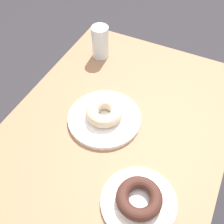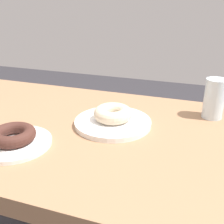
{
  "view_description": "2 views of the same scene",
  "coord_description": "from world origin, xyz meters",
  "px_view_note": "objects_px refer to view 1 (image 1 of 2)",
  "views": [
    {
      "loc": [
        -0.38,
        -0.22,
        1.44
      ],
      "look_at": [
        0.14,
        0.03,
        0.75
      ],
      "focal_mm": 44.61,
      "sensor_mm": 36.0,
      "label": 1
    },
    {
      "loc": [
        0.37,
        -0.69,
        1.1
      ],
      "look_at": [
        0.11,
        0.05,
        0.77
      ],
      "focal_mm": 44.86,
      "sensor_mm": 36.0,
      "label": 2
    }
  ],
  "objects_px": {
    "plate_sugar_ring": "(104,118)",
    "plate_chocolate_ring": "(138,202)",
    "water_glass": "(100,42)",
    "donut_chocolate_ring": "(139,198)",
    "donut_sugar_ring": "(104,112)"
  },
  "relations": [
    {
      "from": "plate_sugar_ring",
      "to": "water_glass",
      "type": "bearing_deg",
      "value": 29.39
    },
    {
      "from": "donut_sugar_ring",
      "to": "plate_chocolate_ring",
      "type": "distance_m",
      "value": 0.29
    },
    {
      "from": "plate_chocolate_ring",
      "to": "donut_chocolate_ring",
      "type": "relative_size",
      "value": 1.65
    },
    {
      "from": "donut_chocolate_ring",
      "to": "plate_chocolate_ring",
      "type": "bearing_deg",
      "value": 0.0
    },
    {
      "from": "donut_sugar_ring",
      "to": "water_glass",
      "type": "relative_size",
      "value": 0.91
    },
    {
      "from": "water_glass",
      "to": "plate_chocolate_ring",
      "type": "bearing_deg",
      "value": -143.53
    },
    {
      "from": "plate_sugar_ring",
      "to": "water_glass",
      "type": "xyz_separation_m",
      "value": [
        0.29,
        0.16,
        0.06
      ]
    },
    {
      "from": "donut_sugar_ring",
      "to": "plate_chocolate_ring",
      "type": "height_order",
      "value": "donut_sugar_ring"
    },
    {
      "from": "plate_sugar_ring",
      "to": "plate_chocolate_ring",
      "type": "bearing_deg",
      "value": -135.54
    },
    {
      "from": "plate_chocolate_ring",
      "to": "donut_chocolate_ring",
      "type": "height_order",
      "value": "donut_chocolate_ring"
    },
    {
      "from": "plate_sugar_ring",
      "to": "plate_chocolate_ring",
      "type": "distance_m",
      "value": 0.29
    },
    {
      "from": "plate_chocolate_ring",
      "to": "donut_chocolate_ring",
      "type": "bearing_deg",
      "value": 0.0
    },
    {
      "from": "donut_sugar_ring",
      "to": "donut_chocolate_ring",
      "type": "distance_m",
      "value": 0.29
    },
    {
      "from": "donut_sugar_ring",
      "to": "water_glass",
      "type": "height_order",
      "value": "water_glass"
    },
    {
      "from": "donut_sugar_ring",
      "to": "plate_chocolate_ring",
      "type": "xyz_separation_m",
      "value": [
        -0.21,
        -0.2,
        -0.03
      ]
    }
  ]
}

